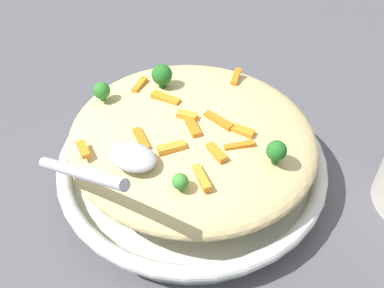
% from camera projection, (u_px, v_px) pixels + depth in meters
% --- Properties ---
extents(ground_plane, '(2.40, 2.40, 0.00)m').
position_uv_depth(ground_plane, '(192.00, 177.00, 0.63)').
color(ground_plane, '#4C4C51').
extents(serving_bowl, '(0.35, 0.35, 0.04)m').
position_uv_depth(serving_bowl, '(192.00, 165.00, 0.61)').
color(serving_bowl, silver).
rests_on(serving_bowl, ground_plane).
extents(pasta_mound, '(0.31, 0.30, 0.06)m').
position_uv_depth(pasta_mound, '(192.00, 138.00, 0.58)').
color(pasta_mound, '#D1BA7A').
rests_on(pasta_mound, serving_bowl).
extents(carrot_piece_0, '(0.02, 0.01, 0.01)m').
position_uv_depth(carrot_piece_0, '(188.00, 113.00, 0.56)').
color(carrot_piece_0, orange).
rests_on(carrot_piece_0, pasta_mound).
extents(carrot_piece_1, '(0.03, 0.03, 0.01)m').
position_uv_depth(carrot_piece_1, '(168.00, 146.00, 0.52)').
color(carrot_piece_1, orange).
rests_on(carrot_piece_1, pasta_mound).
extents(carrot_piece_2, '(0.04, 0.01, 0.01)m').
position_uv_depth(carrot_piece_2, '(166.00, 98.00, 0.58)').
color(carrot_piece_2, orange).
rests_on(carrot_piece_2, pasta_mound).
extents(carrot_piece_3, '(0.03, 0.03, 0.01)m').
position_uv_depth(carrot_piece_3, '(141.00, 139.00, 0.53)').
color(carrot_piece_3, orange).
rests_on(carrot_piece_3, pasta_mound).
extents(carrot_piece_4, '(0.03, 0.03, 0.01)m').
position_uv_depth(carrot_piece_4, '(202.00, 178.00, 0.49)').
color(carrot_piece_4, orange).
rests_on(carrot_piece_4, pasta_mound).
extents(carrot_piece_5, '(0.01, 0.04, 0.01)m').
position_uv_depth(carrot_piece_5, '(236.00, 77.00, 0.62)').
color(carrot_piece_5, orange).
rests_on(carrot_piece_5, pasta_mound).
extents(carrot_piece_6, '(0.03, 0.03, 0.01)m').
position_uv_depth(carrot_piece_6, '(239.00, 146.00, 0.53)').
color(carrot_piece_6, orange).
rests_on(carrot_piece_6, pasta_mound).
extents(carrot_piece_7, '(0.03, 0.02, 0.01)m').
position_uv_depth(carrot_piece_7, '(83.00, 149.00, 0.53)').
color(carrot_piece_7, orange).
rests_on(carrot_piece_7, pasta_mound).
extents(carrot_piece_8, '(0.04, 0.02, 0.01)m').
position_uv_depth(carrot_piece_8, '(218.00, 120.00, 0.55)').
color(carrot_piece_8, orange).
rests_on(carrot_piece_8, pasta_mound).
extents(carrot_piece_9, '(0.03, 0.01, 0.01)m').
position_uv_depth(carrot_piece_9, '(241.00, 131.00, 0.54)').
color(carrot_piece_9, orange).
rests_on(carrot_piece_9, pasta_mound).
extents(carrot_piece_10, '(0.01, 0.03, 0.01)m').
position_uv_depth(carrot_piece_10, '(140.00, 85.00, 0.61)').
color(carrot_piece_10, orange).
rests_on(carrot_piece_10, pasta_mound).
extents(carrot_piece_11, '(0.03, 0.03, 0.01)m').
position_uv_depth(carrot_piece_11, '(192.00, 126.00, 0.54)').
color(carrot_piece_11, orange).
rests_on(carrot_piece_11, pasta_mound).
extents(carrot_piece_12, '(0.03, 0.02, 0.01)m').
position_uv_depth(carrot_piece_12, '(216.00, 152.00, 0.52)').
color(carrot_piece_12, orange).
rests_on(carrot_piece_12, pasta_mound).
extents(broccoli_floret_0, '(0.02, 0.02, 0.02)m').
position_uv_depth(broccoli_floret_0, '(180.00, 182.00, 0.48)').
color(broccoli_floret_0, '#377928').
rests_on(broccoli_floret_0, pasta_mound).
extents(broccoli_floret_1, '(0.03, 0.03, 0.03)m').
position_uv_depth(broccoli_floret_1, '(162.00, 75.00, 0.59)').
color(broccoli_floret_1, '#205B1C').
rests_on(broccoli_floret_1, pasta_mound).
extents(broccoli_floret_2, '(0.02, 0.02, 0.03)m').
position_uv_depth(broccoli_floret_2, '(276.00, 151.00, 0.50)').
color(broccoli_floret_2, '#205B1C').
rests_on(broccoli_floret_2, pasta_mound).
extents(broccoli_floret_3, '(0.02, 0.02, 0.03)m').
position_uv_depth(broccoli_floret_3, '(102.00, 91.00, 0.58)').
color(broccoli_floret_3, '#296820').
rests_on(broccoli_floret_3, pasta_mound).
extents(serving_spoon, '(0.14, 0.11, 0.08)m').
position_uv_depth(serving_spoon, '(116.00, 162.00, 0.48)').
color(serving_spoon, '#B7B7BC').
rests_on(serving_spoon, pasta_mound).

